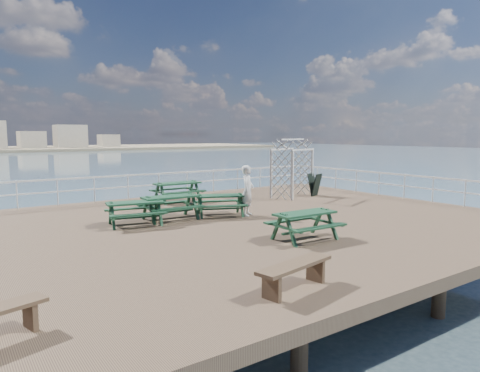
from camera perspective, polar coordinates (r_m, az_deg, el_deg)
name	(u,v)px	position (r m, az deg, el deg)	size (l,w,h in m)	color
ground	(244,225)	(14.37, 0.49, -5.20)	(18.00, 14.00, 0.30)	brown
sea_backdrop	(26,145)	(147.05, -26.65, 4.87)	(300.00, 300.00, 9.20)	#405B6C
railing	(203,187)	(16.30, -4.91, -0.13)	(17.77, 13.76, 1.10)	silver
picnic_table_a	(135,208)	(13.95, -13.81, -2.87)	(1.97, 1.69, 0.85)	#14381F
picnic_table_b	(170,202)	(14.63, -9.27, -2.16)	(1.92, 1.58, 0.91)	#14381F
picnic_table_c	(177,188)	(18.35, -8.35, -0.24)	(1.95, 1.57, 0.95)	#14381F
picnic_table_d	(220,201)	(15.13, -2.66, -1.95)	(2.12, 1.94, 0.84)	#14381F
picnic_table_e	(305,220)	(11.82, 8.65, -4.46)	(1.80, 1.47, 0.86)	#14381F
flat_bench_near	(295,270)	(8.07, 7.34, -11.03)	(1.84, 0.77, 0.51)	brown
trellis_arbor	(292,171)	(19.77, 6.96, 1.99)	(2.41, 1.83, 2.67)	silver
sandwich_board	(315,185)	(20.27, 9.92, 0.15)	(0.77, 0.68, 1.06)	black
person	(248,191)	(15.07, 1.02, -0.62)	(0.65, 0.43, 1.78)	silver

